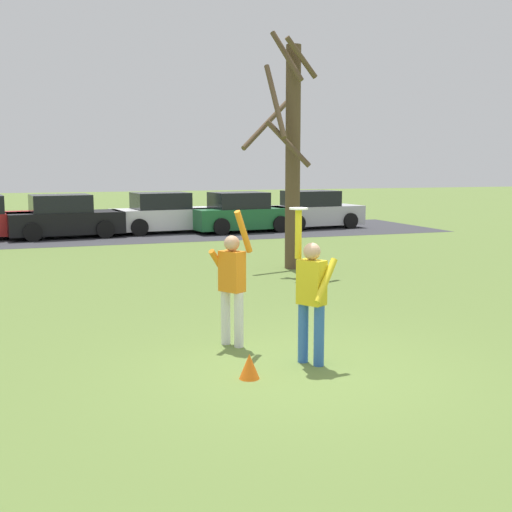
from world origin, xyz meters
TOP-DOWN VIEW (x-y plane):
  - ground_plane at (0.00, 0.00)m, footprint 120.00×120.00m
  - person_catcher at (0.22, 0.17)m, footprint 0.52×0.59m
  - person_defender at (-0.51, 1.39)m, footprint 0.61×0.66m
  - frisbee_disc at (0.11, 0.37)m, footprint 0.25×0.25m
  - parked_car_black at (-2.02, 17.53)m, footprint 4.26×2.35m
  - parked_car_white at (1.81, 18.13)m, footprint 4.26×2.35m
  - parked_car_green at (4.82, 17.38)m, footprint 4.26×2.35m
  - parked_car_silver at (8.21, 17.92)m, footprint 4.26×2.35m
  - parking_strip at (1.59, 17.73)m, footprint 22.73×6.40m
  - bare_tree_tall at (3.10, 7.95)m, footprint 1.79×2.12m
  - field_cone_orange at (-0.76, -0.14)m, footprint 0.26×0.26m

SIDE VIEW (x-z plane):
  - ground_plane at x=0.00m, z-range 0.00..0.00m
  - parking_strip at x=1.59m, z-range 0.00..0.01m
  - field_cone_orange at x=-0.76m, z-range 0.00..0.32m
  - parked_car_black at x=-2.02m, z-range -0.07..1.52m
  - parked_car_white at x=1.81m, z-range -0.07..1.52m
  - parked_car_green at x=4.82m, z-range -0.07..1.52m
  - parked_car_silver at x=8.21m, z-range -0.07..1.52m
  - person_defender at x=-0.51m, z-range -0.04..2.00m
  - person_catcher at x=0.22m, z-range -0.06..2.02m
  - frisbee_disc at x=0.11m, z-range 2.08..2.10m
  - bare_tree_tall at x=3.10m, z-range 0.07..6.01m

